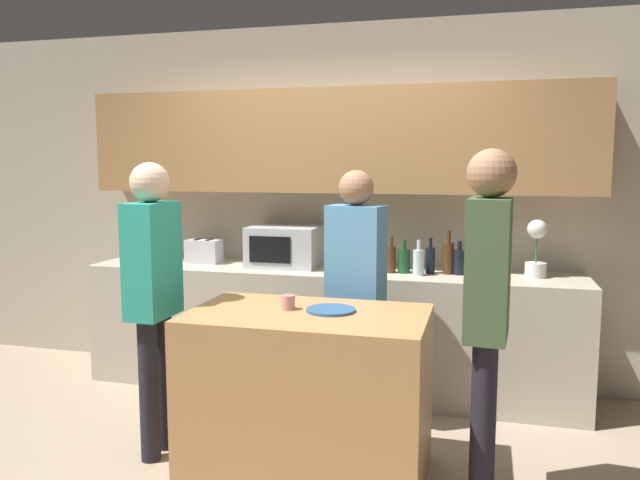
% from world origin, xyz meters
% --- Properties ---
extents(ground_plane, '(14.00, 14.00, 0.00)m').
position_xyz_m(ground_plane, '(0.00, 0.00, 0.00)').
color(ground_plane, gray).
extents(back_wall, '(6.40, 0.40, 2.70)m').
position_xyz_m(back_wall, '(0.00, 1.66, 1.54)').
color(back_wall, '#B2A893').
rests_on(back_wall, ground_plane).
extents(back_counter, '(3.60, 0.62, 0.90)m').
position_xyz_m(back_counter, '(0.00, 1.39, 0.45)').
color(back_counter, '#B7AD99').
rests_on(back_counter, ground_plane).
extents(kitchen_island, '(1.24, 0.75, 0.89)m').
position_xyz_m(kitchen_island, '(0.22, 0.10, 0.45)').
color(kitchen_island, '#B27F4C').
rests_on(kitchen_island, ground_plane).
extents(microwave, '(0.52, 0.39, 0.30)m').
position_xyz_m(microwave, '(-0.35, 1.44, 1.05)').
color(microwave, '#B7BABC').
rests_on(microwave, back_counter).
extents(toaster, '(0.26, 0.16, 0.18)m').
position_xyz_m(toaster, '(-1.01, 1.44, 0.99)').
color(toaster, silver).
rests_on(toaster, back_counter).
extents(potted_plant, '(0.14, 0.14, 0.40)m').
position_xyz_m(potted_plant, '(1.44, 1.44, 1.09)').
color(potted_plant, silver).
rests_on(potted_plant, back_counter).
extents(bottle_0, '(0.07, 0.07, 0.23)m').
position_xyz_m(bottle_0, '(0.28, 1.31, 0.98)').
color(bottle_0, '#194723').
rests_on(bottle_0, back_counter).
extents(bottle_1, '(0.06, 0.06, 0.22)m').
position_xyz_m(bottle_1, '(0.36, 1.49, 0.98)').
color(bottle_1, maroon).
rests_on(bottle_1, back_counter).
extents(bottle_2, '(0.06, 0.06, 0.26)m').
position_xyz_m(bottle_2, '(0.47, 1.37, 0.99)').
color(bottle_2, '#472814').
rests_on(bottle_2, back_counter).
extents(bottle_3, '(0.09, 0.09, 0.23)m').
position_xyz_m(bottle_3, '(0.55, 1.39, 0.99)').
color(bottle_3, '#194723').
rests_on(bottle_3, back_counter).
extents(bottle_4, '(0.08, 0.08, 0.25)m').
position_xyz_m(bottle_4, '(0.66, 1.31, 0.99)').
color(bottle_4, silver).
rests_on(bottle_4, back_counter).
extents(bottle_5, '(0.07, 0.07, 0.25)m').
position_xyz_m(bottle_5, '(0.73, 1.41, 0.99)').
color(bottle_5, black).
rests_on(bottle_5, back_counter).
extents(bottle_6, '(0.07, 0.07, 0.31)m').
position_xyz_m(bottle_6, '(0.86, 1.42, 1.01)').
color(bottle_6, '#472814').
rests_on(bottle_6, back_counter).
extents(bottle_7, '(0.09, 0.09, 0.24)m').
position_xyz_m(bottle_7, '(0.93, 1.42, 0.99)').
color(bottle_7, black).
rests_on(bottle_7, back_counter).
extents(plate_on_island, '(0.26, 0.26, 0.01)m').
position_xyz_m(plate_on_island, '(0.33, 0.15, 0.90)').
color(plate_on_island, '#2D5684').
rests_on(plate_on_island, kitchen_island).
extents(cup_0, '(0.08, 0.08, 0.08)m').
position_xyz_m(cup_0, '(0.10, 0.13, 0.93)').
color(cup_0, '#D48785').
rests_on(cup_0, kitchen_island).
extents(person_left, '(0.22, 0.34, 1.67)m').
position_xyz_m(person_left, '(-0.68, 0.11, 0.99)').
color(person_left, black).
rests_on(person_left, ground_plane).
extents(person_center, '(0.23, 0.35, 1.73)m').
position_xyz_m(person_center, '(1.12, 0.03, 1.04)').
color(person_center, black).
rests_on(person_center, ground_plane).
extents(person_right, '(0.37, 0.25, 1.62)m').
position_xyz_m(person_right, '(0.34, 0.73, 0.96)').
color(person_right, black).
rests_on(person_right, ground_plane).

